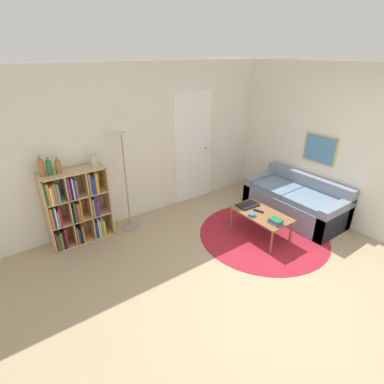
# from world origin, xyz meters

# --- Properties ---
(ground_plane) EXTENTS (14.00, 14.00, 0.00)m
(ground_plane) POSITION_xyz_m (0.00, 0.00, 0.00)
(ground_plane) COLOR tan
(wall_back) EXTENTS (7.41, 0.11, 2.60)m
(wall_back) POSITION_xyz_m (0.03, 2.80, 1.29)
(wall_back) COLOR silver
(wall_back) RESTS_ON ground_plane
(wall_right) EXTENTS (0.08, 5.77, 2.60)m
(wall_right) POSITION_xyz_m (2.23, 1.38, 1.30)
(wall_right) COLOR silver
(wall_right) RESTS_ON ground_plane
(rug) EXTENTS (2.08, 2.08, 0.01)m
(rug) POSITION_xyz_m (0.86, 0.97, 0.00)
(rug) COLOR maroon
(rug) RESTS_ON ground_plane
(bookshelf) EXTENTS (0.92, 0.34, 1.16)m
(bookshelf) POSITION_xyz_m (-1.60, 2.58, 0.58)
(bookshelf) COLOR tan
(bookshelf) RESTS_ON ground_plane
(floor_lamp) EXTENTS (0.32, 0.32, 1.69)m
(floor_lamp) POSITION_xyz_m (-0.80, 2.47, 1.36)
(floor_lamp) COLOR gray
(floor_lamp) RESTS_ON ground_plane
(couch) EXTENTS (0.84, 1.73, 0.72)m
(couch) POSITION_xyz_m (1.83, 1.09, 0.27)
(couch) COLOR gray
(couch) RESTS_ON ground_plane
(coffee_table) EXTENTS (0.53, 0.94, 0.41)m
(coffee_table) POSITION_xyz_m (0.80, 1.00, 0.37)
(coffee_table) COLOR brown
(coffee_table) RESTS_ON ground_plane
(laptop) EXTENTS (0.37, 0.26, 0.02)m
(laptop) POSITION_xyz_m (0.81, 1.31, 0.42)
(laptop) COLOR black
(laptop) RESTS_ON coffee_table
(bowl) EXTENTS (0.12, 0.12, 0.04)m
(bowl) POSITION_xyz_m (0.61, 1.04, 0.43)
(bowl) COLOR teal
(bowl) RESTS_ON coffee_table
(book_stack_on_table) EXTENTS (0.16, 0.19, 0.07)m
(book_stack_on_table) POSITION_xyz_m (0.73, 0.67, 0.44)
(book_stack_on_table) COLOR teal
(book_stack_on_table) RESTS_ON coffee_table
(remote) EXTENTS (0.09, 0.17, 0.02)m
(remote) POSITION_xyz_m (0.80, 1.07, 0.42)
(remote) COLOR black
(remote) RESTS_ON coffee_table
(bottle_left) EXTENTS (0.08, 0.08, 0.30)m
(bottle_left) POSITION_xyz_m (-1.94, 2.61, 1.29)
(bottle_left) COLOR olive
(bottle_left) RESTS_ON bookshelf
(bottle_middle) EXTENTS (0.07, 0.07, 0.26)m
(bottle_middle) POSITION_xyz_m (-1.84, 2.60, 1.27)
(bottle_middle) COLOR #236633
(bottle_middle) RESTS_ON bookshelf
(bottle_right) EXTENTS (0.08, 0.08, 0.24)m
(bottle_right) POSITION_xyz_m (-1.72, 2.60, 1.26)
(bottle_right) COLOR olive
(bottle_right) RESTS_ON bookshelf
(vase_on_shelf) EXTENTS (0.11, 0.11, 0.18)m
(vase_on_shelf) POSITION_xyz_m (-1.23, 2.58, 1.25)
(vase_on_shelf) COLOR #B7B2A8
(vase_on_shelf) RESTS_ON bookshelf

